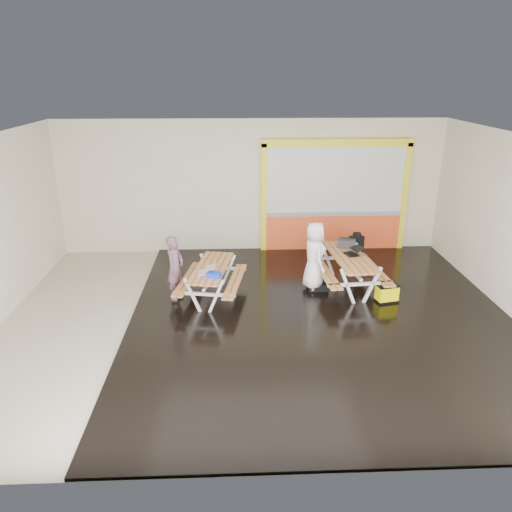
{
  "coord_description": "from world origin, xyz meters",
  "views": [
    {
      "loc": [
        -0.4,
        -8.57,
        4.6
      ],
      "look_at": [
        0.0,
        0.9,
        1.0
      ],
      "focal_mm": 34.22,
      "sensor_mm": 36.0,
      "label": 1
    }
  ],
  "objects_px": {
    "picnic_table_right": "(349,264)",
    "person_left": "(175,267)",
    "toolbox": "(346,243)",
    "dark_case": "(318,286)",
    "laptop_left": "(206,271)",
    "picnic_table_left": "(211,274)",
    "laptop_right": "(353,252)",
    "person_right": "(314,255)",
    "blue_pouch": "(214,275)",
    "backpack": "(356,244)",
    "fluke_bag": "(387,293)"
  },
  "relations": [
    {
      "from": "picnic_table_right",
      "to": "person_left",
      "type": "bearing_deg",
      "value": -173.5
    },
    {
      "from": "toolbox",
      "to": "dark_case",
      "type": "xyz_separation_m",
      "value": [
        -0.73,
        -0.62,
        -0.77
      ]
    },
    {
      "from": "laptop_left",
      "to": "dark_case",
      "type": "bearing_deg",
      "value": 14.2
    },
    {
      "from": "picnic_table_left",
      "to": "person_left",
      "type": "relative_size",
      "value": 1.48
    },
    {
      "from": "dark_case",
      "to": "picnic_table_right",
      "type": "bearing_deg",
      "value": 5.54
    },
    {
      "from": "laptop_right",
      "to": "dark_case",
      "type": "relative_size",
      "value": 1.08
    },
    {
      "from": "toolbox",
      "to": "person_right",
      "type": "bearing_deg",
      "value": -144.51
    },
    {
      "from": "blue_pouch",
      "to": "person_left",
      "type": "bearing_deg",
      "value": 151.5
    },
    {
      "from": "person_left",
      "to": "backpack",
      "type": "xyz_separation_m",
      "value": [
        4.16,
        1.44,
        -0.04
      ]
    },
    {
      "from": "person_left",
      "to": "person_right",
      "type": "distance_m",
      "value": 3.0
    },
    {
      "from": "picnic_table_left",
      "to": "toolbox",
      "type": "height_order",
      "value": "toolbox"
    },
    {
      "from": "laptop_right",
      "to": "blue_pouch",
      "type": "distance_m",
      "value": 3.19
    },
    {
      "from": "blue_pouch",
      "to": "dark_case",
      "type": "xyz_separation_m",
      "value": [
        2.25,
        0.81,
        -0.65
      ]
    },
    {
      "from": "person_right",
      "to": "laptop_right",
      "type": "relative_size",
      "value": 3.19
    },
    {
      "from": "blue_pouch",
      "to": "fluke_bag",
      "type": "relative_size",
      "value": 0.55
    },
    {
      "from": "blue_pouch",
      "to": "laptop_left",
      "type": "bearing_deg",
      "value": 128.92
    },
    {
      "from": "backpack",
      "to": "laptop_left",
      "type": "bearing_deg",
      "value": -154.18
    },
    {
      "from": "backpack",
      "to": "fluke_bag",
      "type": "bearing_deg",
      "value": -81.26
    },
    {
      "from": "person_right",
      "to": "backpack",
      "type": "bearing_deg",
      "value": -59.8
    },
    {
      "from": "picnic_table_left",
      "to": "blue_pouch",
      "type": "bearing_deg",
      "value": -81.36
    },
    {
      "from": "laptop_right",
      "to": "fluke_bag",
      "type": "distance_m",
      "value": 1.17
    },
    {
      "from": "picnic_table_right",
      "to": "dark_case",
      "type": "distance_m",
      "value": 0.84
    },
    {
      "from": "person_left",
      "to": "laptop_right",
      "type": "bearing_deg",
      "value": -62.44
    },
    {
      "from": "blue_pouch",
      "to": "toolbox",
      "type": "distance_m",
      "value": 3.31
    },
    {
      "from": "person_right",
      "to": "fluke_bag",
      "type": "bearing_deg",
      "value": -126.99
    },
    {
      "from": "blue_pouch",
      "to": "toolbox",
      "type": "xyz_separation_m",
      "value": [
        2.98,
        1.43,
        0.12
      ]
    },
    {
      "from": "picnic_table_right",
      "to": "backpack",
      "type": "distance_m",
      "value": 1.09
    },
    {
      "from": "picnic_table_left",
      "to": "picnic_table_right",
      "type": "bearing_deg",
      "value": 6.69
    },
    {
      "from": "picnic_table_left",
      "to": "backpack",
      "type": "height_order",
      "value": "backpack"
    },
    {
      "from": "picnic_table_right",
      "to": "fluke_bag",
      "type": "relative_size",
      "value": 4.25
    },
    {
      "from": "picnic_table_left",
      "to": "dark_case",
      "type": "height_order",
      "value": "picnic_table_left"
    },
    {
      "from": "person_right",
      "to": "fluke_bag",
      "type": "height_order",
      "value": "person_right"
    },
    {
      "from": "laptop_right",
      "to": "person_left",
      "type": "bearing_deg",
      "value": -172.34
    },
    {
      "from": "laptop_left",
      "to": "backpack",
      "type": "bearing_deg",
      "value": 25.82
    },
    {
      "from": "picnic_table_right",
      "to": "dark_case",
      "type": "bearing_deg",
      "value": -174.46
    },
    {
      "from": "toolbox",
      "to": "backpack",
      "type": "xyz_separation_m",
      "value": [
        0.35,
        0.46,
        -0.17
      ]
    },
    {
      "from": "person_right",
      "to": "backpack",
      "type": "xyz_separation_m",
      "value": [
        1.18,
        1.05,
        -0.11
      ]
    },
    {
      "from": "laptop_right",
      "to": "picnic_table_left",
      "type": "bearing_deg",
      "value": -171.88
    },
    {
      "from": "fluke_bag",
      "to": "laptop_left",
      "type": "bearing_deg",
      "value": 179.19
    },
    {
      "from": "laptop_right",
      "to": "picnic_table_right",
      "type": "bearing_deg",
      "value": -138.64
    },
    {
      "from": "picnic_table_left",
      "to": "picnic_table_right",
      "type": "xyz_separation_m",
      "value": [
        3.02,
        0.35,
        0.05
      ]
    },
    {
      "from": "laptop_right",
      "to": "backpack",
      "type": "distance_m",
      "value": 0.98
    },
    {
      "from": "laptop_left",
      "to": "dark_case",
      "type": "distance_m",
      "value": 2.58
    },
    {
      "from": "laptop_left",
      "to": "laptop_right",
      "type": "height_order",
      "value": "laptop_right"
    },
    {
      "from": "person_right",
      "to": "laptop_right",
      "type": "height_order",
      "value": "person_right"
    },
    {
      "from": "person_right",
      "to": "person_left",
      "type": "bearing_deg",
      "value": 86.12
    },
    {
      "from": "picnic_table_right",
      "to": "laptop_right",
      "type": "relative_size",
      "value": 4.57
    },
    {
      "from": "picnic_table_right",
      "to": "person_right",
      "type": "bearing_deg",
      "value": -177.41
    },
    {
      "from": "picnic_table_right",
      "to": "laptop_left",
      "type": "bearing_deg",
      "value": -167.67
    },
    {
      "from": "backpack",
      "to": "toolbox",
      "type": "bearing_deg",
      "value": -127.53
    }
  ]
}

